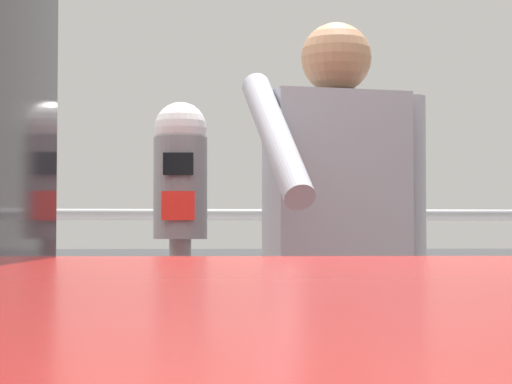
{
  "coord_description": "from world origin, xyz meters",
  "views": [
    {
      "loc": [
        0.24,
        -2.57,
        1.19
      ],
      "look_at": [
        0.46,
        0.54,
        1.33
      ],
      "focal_mm": 68.59,
      "sensor_mm": 36.0,
      "label": 1
    }
  ],
  "objects": [
    {
      "name": "parking_meter",
      "position": [
        0.22,
        0.54,
        1.21
      ],
      "size": [
        0.17,
        0.18,
        1.46
      ],
      "rotation": [
        0.0,
        0.0,
        3.07
      ],
      "color": "slate",
      "rests_on": "sidewalk_curb"
    },
    {
      "name": "pedestrian_at_meter",
      "position": [
        0.73,
        0.58,
        1.15
      ],
      "size": [
        0.62,
        0.68,
        1.73
      ],
      "rotation": [
        0.0,
        0.0,
        -2.95
      ],
      "color": "#1E233F",
      "rests_on": "sidewalk_curb"
    },
    {
      "name": "background_railing",
      "position": [
        -0.0,
        2.63,
        1.0
      ],
      "size": [
        24.06,
        0.06,
        1.17
      ],
      "color": "gray",
      "rests_on": "sidewalk_curb"
    }
  ]
}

